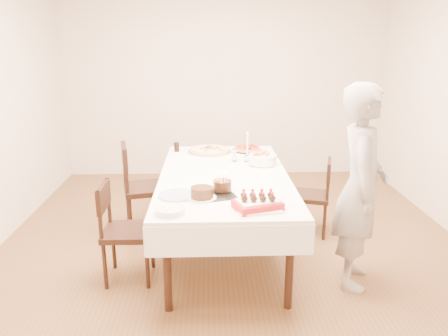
{
  "coord_description": "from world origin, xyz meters",
  "views": [
    {
      "loc": [
        -0.22,
        -3.72,
        1.91
      ],
      "look_at": [
        -0.09,
        0.02,
        0.81
      ],
      "focal_mm": 35.0,
      "sensor_mm": 36.0,
      "label": 1
    }
  ],
  "objects_px": {
    "chair_left_dessert": "(128,232)",
    "person": "(360,188)",
    "chair_right_savory": "(310,196)",
    "pizza_pepperoni": "(247,149)",
    "taper_candle": "(247,146)",
    "strawberry_box": "(258,203)",
    "chair_left_savory": "(147,188)",
    "birthday_cake": "(222,182)",
    "dining_table": "(224,213)",
    "cola_glass": "(177,147)",
    "pasta_bowl": "(262,159)",
    "layer_cake": "(202,193)",
    "pizza_white": "(210,150)"
  },
  "relations": [
    {
      "from": "cola_glass",
      "to": "pizza_pepperoni",
      "type": "bearing_deg",
      "value": 0.28
    },
    {
      "from": "person",
      "to": "cola_glass",
      "type": "distance_m",
      "value": 2.08
    },
    {
      "from": "pizza_pepperoni",
      "to": "pasta_bowl",
      "type": "height_order",
      "value": "pasta_bowl"
    },
    {
      "from": "cola_glass",
      "to": "layer_cake",
      "type": "height_order",
      "value": "cola_glass"
    },
    {
      "from": "chair_right_savory",
      "to": "cola_glass",
      "type": "height_order",
      "value": "cola_glass"
    },
    {
      "from": "taper_candle",
      "to": "birthday_cake",
      "type": "relative_size",
      "value": 2.07
    },
    {
      "from": "cola_glass",
      "to": "layer_cake",
      "type": "xyz_separation_m",
      "value": [
        0.29,
        -1.47,
        -0.01
      ]
    },
    {
      "from": "pizza_white",
      "to": "layer_cake",
      "type": "height_order",
      "value": "layer_cake"
    },
    {
      "from": "chair_left_dessert",
      "to": "strawberry_box",
      "type": "xyz_separation_m",
      "value": [
        1.01,
        -0.37,
        0.38
      ]
    },
    {
      "from": "chair_right_savory",
      "to": "chair_left_savory",
      "type": "xyz_separation_m",
      "value": [
        -1.65,
        0.07,
        0.08
      ]
    },
    {
      "from": "dining_table",
      "to": "person",
      "type": "distance_m",
      "value": 1.27
    },
    {
      "from": "pizza_white",
      "to": "cola_glass",
      "type": "relative_size",
      "value": 4.56
    },
    {
      "from": "pizza_pepperoni",
      "to": "layer_cake",
      "type": "distance_m",
      "value": 1.54
    },
    {
      "from": "dining_table",
      "to": "strawberry_box",
      "type": "relative_size",
      "value": 6.59
    },
    {
      "from": "person",
      "to": "taper_candle",
      "type": "xyz_separation_m",
      "value": [
        -0.79,
        1.0,
        0.09
      ]
    },
    {
      "from": "person",
      "to": "cola_glass",
      "type": "height_order",
      "value": "person"
    },
    {
      "from": "taper_candle",
      "to": "dining_table",
      "type": "bearing_deg",
      "value": -119.91
    },
    {
      "from": "pizza_white",
      "to": "taper_candle",
      "type": "bearing_deg",
      "value": -44.27
    },
    {
      "from": "strawberry_box",
      "to": "taper_candle",
      "type": "bearing_deg",
      "value": 88.4
    },
    {
      "from": "chair_left_savory",
      "to": "pizza_white",
      "type": "height_order",
      "value": "chair_left_savory"
    },
    {
      "from": "chair_left_savory",
      "to": "person",
      "type": "height_order",
      "value": "person"
    },
    {
      "from": "chair_left_savory",
      "to": "pasta_bowl",
      "type": "xyz_separation_m",
      "value": [
        1.15,
        -0.14,
        0.33
      ]
    },
    {
      "from": "chair_left_savory",
      "to": "person",
      "type": "distance_m",
      "value": 2.1
    },
    {
      "from": "strawberry_box",
      "to": "chair_left_savory",
      "type": "bearing_deg",
      "value": 127.14
    },
    {
      "from": "chair_right_savory",
      "to": "birthday_cake",
      "type": "distance_m",
      "value": 1.33
    },
    {
      "from": "pizza_white",
      "to": "pasta_bowl",
      "type": "bearing_deg",
      "value": -43.62
    },
    {
      "from": "chair_left_savory",
      "to": "person",
      "type": "bearing_deg",
      "value": 137.38
    },
    {
      "from": "chair_left_dessert",
      "to": "pizza_white",
      "type": "height_order",
      "value": "chair_left_dessert"
    },
    {
      "from": "chair_right_savory",
      "to": "pizza_pepperoni",
      "type": "bearing_deg",
      "value": 157.96
    },
    {
      "from": "chair_left_dessert",
      "to": "person",
      "type": "bearing_deg",
      "value": 176.59
    },
    {
      "from": "chair_left_savory",
      "to": "taper_candle",
      "type": "distance_m",
      "value": 1.1
    },
    {
      "from": "pizza_pepperoni",
      "to": "strawberry_box",
      "type": "bearing_deg",
      "value": -92.43
    },
    {
      "from": "birthday_cake",
      "to": "chair_left_savory",
      "type": "bearing_deg",
      "value": 128.61
    },
    {
      "from": "chair_right_savory",
      "to": "pizza_pepperoni",
      "type": "height_order",
      "value": "pizza_pepperoni"
    },
    {
      "from": "dining_table",
      "to": "person",
      "type": "xyz_separation_m",
      "value": [
        1.04,
        -0.58,
        0.43
      ]
    },
    {
      "from": "dining_table",
      "to": "cola_glass",
      "type": "height_order",
      "value": "cola_glass"
    },
    {
      "from": "birthday_cake",
      "to": "taper_candle",
      "type": "bearing_deg",
      "value": 72.93
    },
    {
      "from": "pizza_pepperoni",
      "to": "cola_glass",
      "type": "bearing_deg",
      "value": -179.72
    },
    {
      "from": "chair_right_savory",
      "to": "pizza_white",
      "type": "relative_size",
      "value": 1.67
    },
    {
      "from": "pizza_white",
      "to": "pizza_pepperoni",
      "type": "relative_size",
      "value": 1.51
    },
    {
      "from": "pizza_pepperoni",
      "to": "strawberry_box",
      "type": "relative_size",
      "value": 0.96
    },
    {
      "from": "pizza_pepperoni",
      "to": "taper_candle",
      "type": "xyz_separation_m",
      "value": [
        -0.04,
        -0.42,
        0.13
      ]
    },
    {
      "from": "cola_glass",
      "to": "strawberry_box",
      "type": "xyz_separation_m",
      "value": [
        0.69,
        -1.68,
        -0.01
      ]
    },
    {
      "from": "chair_right_savory",
      "to": "pizza_white",
      "type": "xyz_separation_m",
      "value": [
        -1.01,
        0.41,
        0.38
      ]
    },
    {
      "from": "cola_glass",
      "to": "pasta_bowl",
      "type": "bearing_deg",
      "value": -32.0
    },
    {
      "from": "chair_right_savory",
      "to": "chair_left_dessert",
      "type": "distance_m",
      "value": 1.88
    },
    {
      "from": "birthday_cake",
      "to": "chair_right_savory",
      "type": "bearing_deg",
      "value": 42.87
    },
    {
      "from": "dining_table",
      "to": "pizza_pepperoni",
      "type": "relative_size",
      "value": 6.87
    },
    {
      "from": "chair_left_dessert",
      "to": "person",
      "type": "xyz_separation_m",
      "value": [
        1.84,
        -0.11,
        0.39
      ]
    },
    {
      "from": "chair_left_savory",
      "to": "birthday_cake",
      "type": "bearing_deg",
      "value": 115.6
    }
  ]
}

